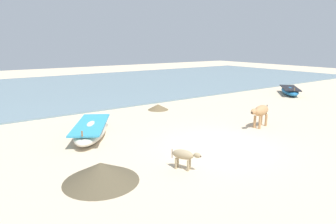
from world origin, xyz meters
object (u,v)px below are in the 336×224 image
(fishing_boat_2, at_px, (91,130))
(calf_near_dun, at_px, (184,155))
(fishing_boat_0, at_px, (290,91))
(cow_adult_tan, at_px, (261,112))

(fishing_boat_2, relative_size, calf_near_dun, 4.26)
(fishing_boat_0, xyz_separation_m, fishing_boat_2, (-16.08, -1.28, 0.02))
(fishing_boat_2, bearing_deg, calf_near_dun, 44.21)
(fishing_boat_0, relative_size, cow_adult_tan, 2.12)
(cow_adult_tan, height_order, calf_near_dun, cow_adult_tan)
(fishing_boat_0, height_order, cow_adult_tan, cow_adult_tan)
(fishing_boat_0, relative_size, calf_near_dun, 3.66)
(fishing_boat_2, distance_m, cow_adult_tan, 7.58)
(fishing_boat_0, xyz_separation_m, cow_adult_tan, (-9.16, -4.36, 0.44))
(fishing_boat_2, height_order, calf_near_dun, fishing_boat_2)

